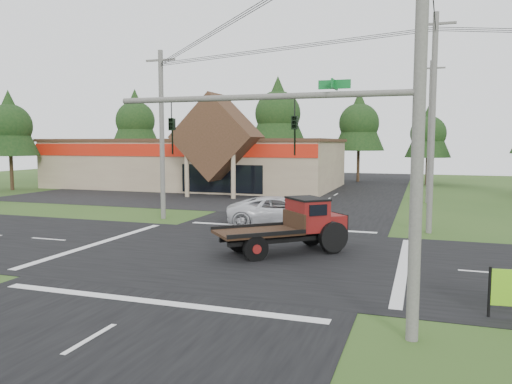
% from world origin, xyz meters
% --- Properties ---
extents(ground, '(120.00, 120.00, 0.00)m').
position_xyz_m(ground, '(0.00, 0.00, 0.00)').
color(ground, '#2C491A').
rests_on(ground, ground).
extents(road_ns, '(12.00, 120.00, 0.02)m').
position_xyz_m(road_ns, '(0.00, 0.00, 0.01)').
color(road_ns, black).
rests_on(road_ns, ground).
extents(road_ew, '(120.00, 12.00, 0.02)m').
position_xyz_m(road_ew, '(0.00, 0.00, 0.01)').
color(road_ew, black).
rests_on(road_ew, ground).
extents(parking_apron, '(28.00, 14.00, 0.02)m').
position_xyz_m(parking_apron, '(-14.00, 19.00, 0.01)').
color(parking_apron, black).
rests_on(parking_apron, ground).
extents(cvs_building, '(30.40, 18.20, 9.19)m').
position_xyz_m(cvs_building, '(-15.70, 29.57, 2.78)').
color(cvs_building, gray).
rests_on(cvs_building, ground).
extents(traffic_signal_mast, '(8.12, 0.24, 7.00)m').
position_xyz_m(traffic_signal_mast, '(5.82, -7.50, 4.43)').
color(traffic_signal_mast, '#595651').
rests_on(traffic_signal_mast, ground).
extents(utility_pole_nr, '(2.00, 0.30, 11.00)m').
position_xyz_m(utility_pole_nr, '(7.50, -7.50, 5.64)').
color(utility_pole_nr, '#595651').
rests_on(utility_pole_nr, ground).
extents(utility_pole_nw, '(2.00, 0.30, 10.50)m').
position_xyz_m(utility_pole_nw, '(-8.00, 8.00, 5.39)').
color(utility_pole_nw, '#595651').
rests_on(utility_pole_nw, ground).
extents(utility_pole_ne, '(2.00, 0.30, 11.50)m').
position_xyz_m(utility_pole_ne, '(8.00, 8.00, 5.89)').
color(utility_pole_ne, '#595651').
rests_on(utility_pole_ne, ground).
extents(utility_pole_n, '(2.00, 0.30, 11.20)m').
position_xyz_m(utility_pole_n, '(8.00, 22.00, 5.74)').
color(utility_pole_n, '#595651').
rests_on(utility_pole_n, ground).
extents(tree_row_a, '(6.72, 6.72, 12.12)m').
position_xyz_m(tree_row_a, '(-30.00, 40.00, 8.05)').
color(tree_row_a, '#332316').
rests_on(tree_row_a, ground).
extents(tree_row_b, '(5.60, 5.60, 10.10)m').
position_xyz_m(tree_row_b, '(-20.00, 42.00, 6.70)').
color(tree_row_b, '#332316').
rests_on(tree_row_b, ground).
extents(tree_row_c, '(7.28, 7.28, 13.13)m').
position_xyz_m(tree_row_c, '(-10.00, 41.00, 8.72)').
color(tree_row_c, '#332316').
rests_on(tree_row_c, ground).
extents(tree_row_d, '(6.16, 6.16, 11.11)m').
position_xyz_m(tree_row_d, '(0.00, 42.00, 7.38)').
color(tree_row_d, '#332316').
rests_on(tree_row_d, ground).
extents(tree_row_e, '(5.04, 5.04, 9.09)m').
position_xyz_m(tree_row_e, '(8.00, 40.00, 6.03)').
color(tree_row_e, '#332316').
rests_on(tree_row_e, ground).
extents(tree_side_w, '(5.60, 5.60, 10.10)m').
position_xyz_m(tree_side_w, '(-32.00, 20.00, 6.70)').
color(tree_side_w, '#332316').
rests_on(tree_side_w, ground).
extents(antique_flatbed_truck, '(5.87, 5.50, 2.44)m').
position_xyz_m(antique_flatbed_truck, '(1.93, 0.78, 1.22)').
color(antique_flatbed_truck, '#61100D').
rests_on(antique_flatbed_truck, ground).
extents(white_pickup, '(6.67, 4.31, 1.71)m').
position_xyz_m(white_pickup, '(-0.15, 7.63, 0.85)').
color(white_pickup, silver).
rests_on(white_pickup, ground).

